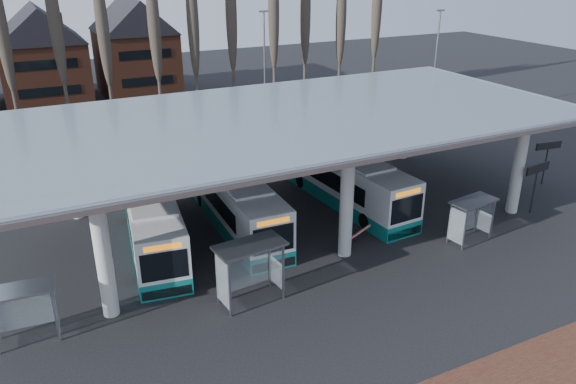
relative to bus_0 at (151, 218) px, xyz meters
name	(u,v)px	position (x,y,z in m)	size (l,w,h in m)	color
ground	(371,277)	(8.71, -8.22, -1.49)	(140.00, 140.00, 0.00)	black
station_canopy	(297,124)	(8.71, -0.22, 4.20)	(32.00, 16.00, 6.34)	silver
poplar_row	(173,23)	(8.71, 24.78, 7.29)	(45.10, 1.10, 14.50)	#473D33
lamp_post_b	(265,68)	(14.71, 17.78, 3.85)	(0.80, 0.16, 10.17)	slate
lamp_post_c	(435,66)	(28.71, 11.78, 3.85)	(0.80, 0.16, 10.17)	slate
bus_0	(151,218)	(0.00, 0.00, 0.00)	(3.92, 11.57, 3.15)	silver
bus_1	(235,200)	(4.87, 0.20, 0.02)	(2.86, 11.56, 3.19)	silver
bus_2	(344,179)	(12.26, 0.20, 0.05)	(3.23, 11.85, 3.25)	silver
shelter_0	(22,301)	(-6.63, -5.95, 0.30)	(2.73, 1.50, 2.46)	gray
shelter_1	(249,259)	(2.62, -7.35, 0.63)	(3.26, 1.86, 2.90)	gray
shelter_2	(470,211)	(15.64, -7.35, 0.30)	(2.79, 1.65, 2.45)	gray
info_sign_0	(537,172)	(21.63, -6.35, 1.16)	(2.12, 0.42, 3.16)	black
info_sign_1	(548,149)	(26.09, -3.34, 1.05)	(2.03, 0.36, 3.02)	black
barrier	(359,232)	(9.96, -5.19, -0.73)	(1.80, 0.95, 0.98)	black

